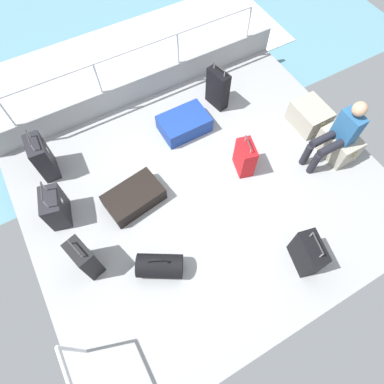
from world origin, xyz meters
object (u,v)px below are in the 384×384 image
at_px(suitcase_1, 43,158).
at_px(suitcase_5, 56,208).
at_px(suitcase_0, 245,158).
at_px(suitcase_6, 218,88).
at_px(duffel_bag, 160,266).
at_px(cargo_crate_1, 338,144).
at_px(suitcase_3, 85,258).
at_px(suitcase_4, 308,253).
at_px(suitcase_7, 134,197).
at_px(passenger_seated, 339,133).
at_px(suitcase_2, 184,124).
at_px(cargo_crate_0, 309,116).

relative_size(suitcase_1, suitcase_5, 1.10).
xyz_separation_m(suitcase_0, suitcase_6, (-1.34, 0.34, 0.07)).
distance_m(suitcase_1, duffel_bag, 2.35).
relative_size(cargo_crate_1, suitcase_3, 0.83).
relative_size(suitcase_4, suitcase_7, 0.78).
xyz_separation_m(cargo_crate_1, duffel_bag, (0.33, -3.24, -0.05)).
relative_size(suitcase_1, suitcase_7, 0.95).
xyz_separation_m(suitcase_3, suitcase_5, (-0.89, -0.10, -0.05)).
xyz_separation_m(passenger_seated, suitcase_6, (-1.81, -0.89, -0.25)).
relative_size(suitcase_2, suitcase_3, 1.06).
bearing_deg(suitcase_5, suitcase_7, 73.50).
bearing_deg(suitcase_4, duffel_bag, -115.60).
bearing_deg(suitcase_1, cargo_crate_1, 64.92).
height_order(cargo_crate_1, suitcase_5, suitcase_5).
height_order(suitcase_1, suitcase_2, suitcase_1).
bearing_deg(suitcase_3, suitcase_2, 122.93).
bearing_deg(suitcase_7, cargo_crate_1, 76.40).
relative_size(suitcase_6, suitcase_7, 0.89).
distance_m(suitcase_0, suitcase_3, 2.62).
xyz_separation_m(suitcase_4, suitcase_7, (-1.89, -1.57, -0.16)).
distance_m(suitcase_0, duffel_bag, 1.99).
xyz_separation_m(suitcase_1, duffel_bag, (2.21, 0.78, -0.18)).
distance_m(suitcase_3, suitcase_6, 3.37).
bearing_deg(suitcase_6, suitcase_0, -14.30).
bearing_deg(cargo_crate_1, duffel_bag, -84.23).
bearing_deg(suitcase_7, suitcase_1, -141.27).
bearing_deg(suitcase_0, cargo_crate_0, 98.42).
xyz_separation_m(cargo_crate_0, suitcase_4, (1.82, -1.55, 0.09)).
bearing_deg(suitcase_5, duffel_bag, 32.61).
bearing_deg(cargo_crate_0, duffel_bag, -72.74).
distance_m(cargo_crate_0, suitcase_7, 3.12).
bearing_deg(cargo_crate_0, passenger_seated, -15.43).
height_order(suitcase_1, suitcase_3, suitcase_1).
height_order(suitcase_7, duffel_bag, duffel_bag).
distance_m(cargo_crate_1, suitcase_2, 2.43).
bearing_deg(suitcase_2, suitcase_1, -97.93).
bearing_deg(suitcase_7, suitcase_3, -57.03).
bearing_deg(cargo_crate_0, suitcase_2, -116.02).
height_order(passenger_seated, suitcase_1, passenger_seated).
bearing_deg(suitcase_3, suitcase_0, 96.62).
distance_m(passenger_seated, suitcase_6, 2.03).
distance_m(cargo_crate_1, passenger_seated, 0.43).
bearing_deg(suitcase_5, cargo_crate_0, 84.84).
xyz_separation_m(suitcase_0, suitcase_1, (-1.41, -2.60, 0.07)).
xyz_separation_m(suitcase_0, duffel_bag, (0.80, -1.82, -0.12)).
relative_size(suitcase_4, duffel_bag, 1.03).
xyz_separation_m(passenger_seated, suitcase_4, (1.14, -1.36, -0.31)).
xyz_separation_m(cargo_crate_1, passenger_seated, (0.00, -0.19, 0.39)).
height_order(suitcase_3, suitcase_7, suitcase_3).
xyz_separation_m(suitcase_0, suitcase_5, (-0.58, -2.71, -0.00)).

